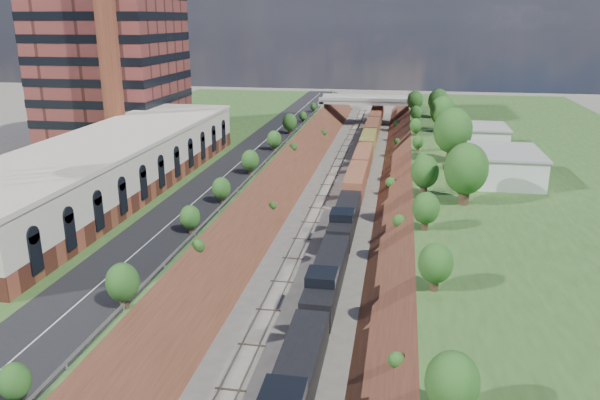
{
  "coord_description": "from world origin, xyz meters",
  "views": [
    {
      "loc": [
        9.06,
        -30.31,
        26.71
      ],
      "look_at": [
        -2.36,
        35.03,
        6.0
      ],
      "focal_mm": 35.0,
      "sensor_mm": 36.0,
      "label": 1
    }
  ],
  "objects": [
    {
      "name": "platform_left",
      "position": [
        -33.0,
        60.0,
        2.5
      ],
      "size": [
        44.0,
        180.0,
        5.0
      ],
      "primitive_type": "cube",
      "color": "#305422",
      "rests_on": "ground"
    },
    {
      "name": "platform_right",
      "position": [
        33.0,
        60.0,
        2.5
      ],
      "size": [
        44.0,
        180.0,
        5.0
      ],
      "primitive_type": "cube",
      "color": "#305422",
      "rests_on": "ground"
    },
    {
      "name": "embankment_left",
      "position": [
        -11.0,
        60.0,
        0.0
      ],
      "size": [
        10.0,
        180.0,
        10.0
      ],
      "primitive_type": "cube",
      "rotation": [
        0.0,
        0.79,
        0.0
      ],
      "color": "brown",
      "rests_on": "ground"
    },
    {
      "name": "embankment_right",
      "position": [
        11.0,
        60.0,
        0.0
      ],
      "size": [
        10.0,
        180.0,
        10.0
      ],
      "primitive_type": "cube",
      "rotation": [
        0.0,
        0.79,
        0.0
      ],
      "color": "brown",
      "rests_on": "ground"
    },
    {
      "name": "rail_left_track",
      "position": [
        -2.6,
        60.0,
        0.09
      ],
      "size": [
        1.58,
        180.0,
        0.18
      ],
      "primitive_type": "cube",
      "color": "gray",
      "rests_on": "ground"
    },
    {
      "name": "rail_right_track",
      "position": [
        2.6,
        60.0,
        0.09
      ],
      "size": [
        1.58,
        180.0,
        0.18
      ],
      "primitive_type": "cube",
      "color": "gray",
      "rests_on": "ground"
    },
    {
      "name": "road",
      "position": [
        -15.5,
        60.0,
        5.05
      ],
      "size": [
        8.0,
        180.0,
        0.1
      ],
      "primitive_type": "cube",
      "color": "black",
      "rests_on": "platform_left"
    },
    {
      "name": "guardrail",
      "position": [
        -11.4,
        59.8,
        5.55
      ],
      "size": [
        0.1,
        171.0,
        0.7
      ],
      "color": "#99999E",
      "rests_on": "platform_left"
    },
    {
      "name": "commercial_building",
      "position": [
        -28.0,
        38.0,
        8.51
      ],
      "size": [
        14.3,
        62.3,
        7.0
      ],
      "color": "brown",
      "rests_on": "platform_left"
    },
    {
      "name": "smokestack",
      "position": [
        -36.0,
        56.0,
        25.0
      ],
      "size": [
        3.2,
        3.2,
        40.0
      ],
      "primitive_type": "cylinder",
      "color": "brown",
      "rests_on": "platform_left"
    },
    {
      "name": "overpass",
      "position": [
        0.0,
        122.0,
        4.92
      ],
      "size": [
        24.5,
        8.3,
        7.4
      ],
      "color": "gray",
      "rests_on": "ground"
    },
    {
      "name": "white_building_near",
      "position": [
        23.5,
        52.0,
        7.0
      ],
      "size": [
        9.0,
        12.0,
        4.0
      ],
      "primitive_type": "cube",
      "color": "silver",
      "rests_on": "platform_right"
    },
    {
      "name": "white_building_far",
      "position": [
        23.0,
        74.0,
        6.8
      ],
      "size": [
        8.0,
        10.0,
        3.6
      ],
      "primitive_type": "cube",
      "color": "silver",
      "rests_on": "platform_right"
    },
    {
      "name": "tree_right_large",
      "position": [
        17.0,
        40.0,
        9.38
      ],
      "size": [
        5.25,
        5.25,
        7.61
      ],
      "color": "#473323",
      "rests_on": "platform_right"
    },
    {
      "name": "tree_left_crest",
      "position": [
        -11.8,
        20.0,
        7.04
      ],
      "size": [
        2.45,
        2.45,
        3.55
      ],
      "color": "#473323",
      "rests_on": "platform_left"
    },
    {
      "name": "freight_train",
      "position": [
        2.6,
        70.84,
        2.47
      ],
      "size": [
        2.82,
        144.34,
        4.55
      ],
      "color": "black",
      "rests_on": "ground"
    }
  ]
}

